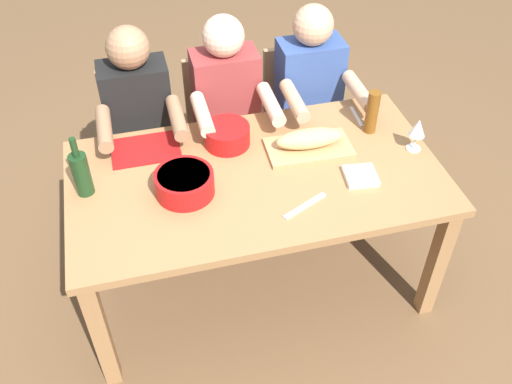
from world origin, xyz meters
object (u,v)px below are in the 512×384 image
(diner_near_center, at_px, (228,109))
(cutting_board, at_px, (309,148))
(dining_table, at_px, (256,188))
(beer_bottle, at_px, (372,112))
(chair_near_center, at_px, (222,122))
(diner_near_left, at_px, (311,97))
(wine_glass, at_px, (418,129))
(chair_near_right, at_px, (142,134))
(diner_near_right, at_px, (140,121))
(chair_near_left, at_px, (298,111))
(serving_bowl_greens, at_px, (184,182))
(bread_loaf, at_px, (310,139))
(serving_bowl_fruit, at_px, (227,134))
(wine_bottle, at_px, (81,173))
(napkin_stack, at_px, (361,176))

(diner_near_center, distance_m, cutting_board, 0.57)
(dining_table, bearing_deg, diner_near_center, -90.00)
(beer_bottle, bearing_deg, chair_near_center, -44.28)
(dining_table, height_order, diner_near_left, diner_near_left)
(wine_glass, bearing_deg, chair_near_right, -32.78)
(dining_table, bearing_deg, diner_near_right, -52.26)
(chair_near_left, bearing_deg, serving_bowl_greens, 46.22)
(chair_near_left, bearing_deg, bread_loaf, 75.31)
(chair_near_center, bearing_deg, diner_near_right, 21.70)
(diner_near_right, xyz_separation_m, diner_near_left, (-0.92, 0.00, 0.00))
(diner_near_center, xyz_separation_m, cutting_board, (-0.29, 0.49, 0.05))
(diner_near_left, xyz_separation_m, wine_glass, (-0.30, 0.61, 0.16))
(diner_near_left, bearing_deg, serving_bowl_fruit, 32.84)
(diner_near_right, relative_size, chair_near_left, 1.41)
(dining_table, relative_size, serving_bowl_greens, 6.57)
(chair_near_left, bearing_deg, beer_bottle, 104.69)
(wine_bottle, bearing_deg, serving_bowl_greens, 164.98)
(diner_near_center, xyz_separation_m, serving_bowl_greens, (0.33, 0.64, 0.10))
(wine_bottle, distance_m, beer_bottle, 1.37)
(serving_bowl_greens, xyz_separation_m, serving_bowl_fruit, (-0.25, -0.29, -0.00))
(diner_near_left, height_order, wine_bottle, diner_near_left)
(chair_near_center, distance_m, beer_bottle, 0.94)
(chair_near_center, distance_m, serving_bowl_fruit, 0.62)
(dining_table, height_order, diner_near_right, diner_near_right)
(dining_table, xyz_separation_m, diner_near_right, (0.46, -0.60, 0.04))
(chair_near_right, xyz_separation_m, beer_bottle, (-1.08, 0.60, 0.37))
(chair_near_center, relative_size, diner_near_right, 0.71)
(diner_near_center, relative_size, chair_near_left, 1.41)
(dining_table, xyz_separation_m, chair_near_center, (0.00, -0.78, -0.17))
(diner_near_right, height_order, diner_near_left, same)
(chair_near_left, relative_size, wine_glass, 5.12)
(cutting_board, bearing_deg, serving_bowl_fruit, -21.16)
(dining_table, distance_m, cutting_board, 0.32)
(diner_near_center, xyz_separation_m, wine_bottle, (0.74, 0.53, 0.15))
(diner_near_right, relative_size, cutting_board, 3.00)
(diner_near_left, distance_m, napkin_stack, 0.74)
(beer_bottle, bearing_deg, napkin_stack, 61.12)
(diner_near_center, xyz_separation_m, bread_loaf, (-0.29, 0.49, 0.11))
(dining_table, bearing_deg, bread_loaf, -159.30)
(chair_near_center, xyz_separation_m, chair_near_right, (0.46, 0.00, 0.00))
(wine_bottle, relative_size, napkin_stack, 2.07)
(dining_table, relative_size, beer_bottle, 7.63)
(diner_near_left, relative_size, wine_glass, 7.23)
(serving_bowl_greens, xyz_separation_m, bread_loaf, (-0.61, -0.15, 0.00))
(diner_near_left, distance_m, beer_bottle, 0.47)
(diner_near_center, bearing_deg, wine_bottle, 35.31)
(wine_glass, relative_size, napkin_stack, 1.19)
(chair_near_right, height_order, serving_bowl_fruit, chair_near_right)
(diner_near_left, bearing_deg, chair_near_center, -21.70)
(wine_bottle, bearing_deg, beer_bottle, -175.54)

